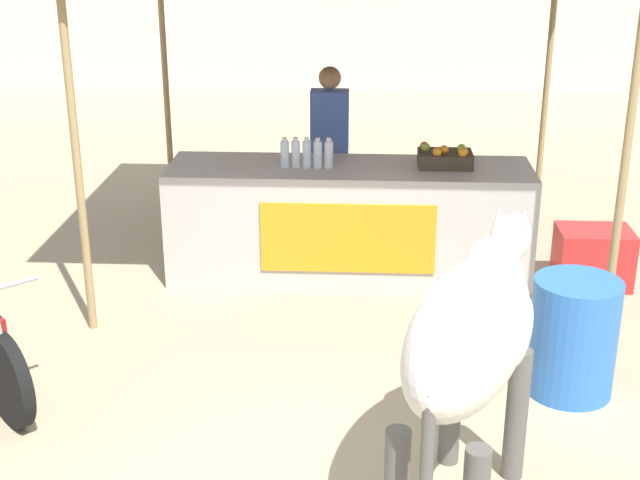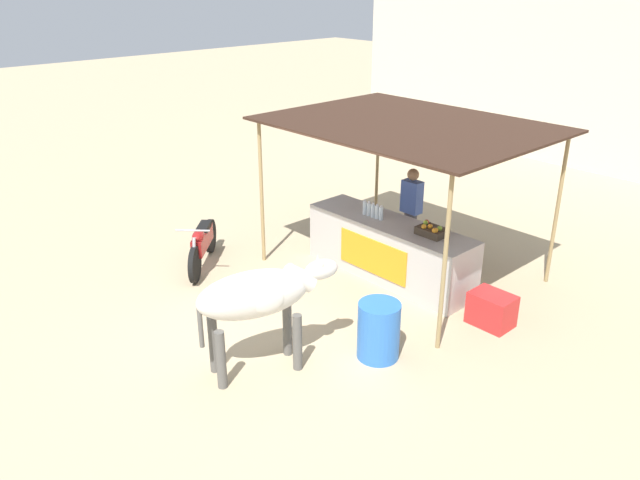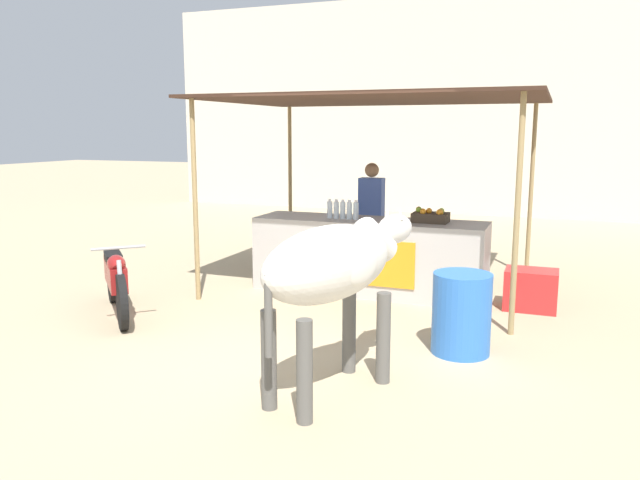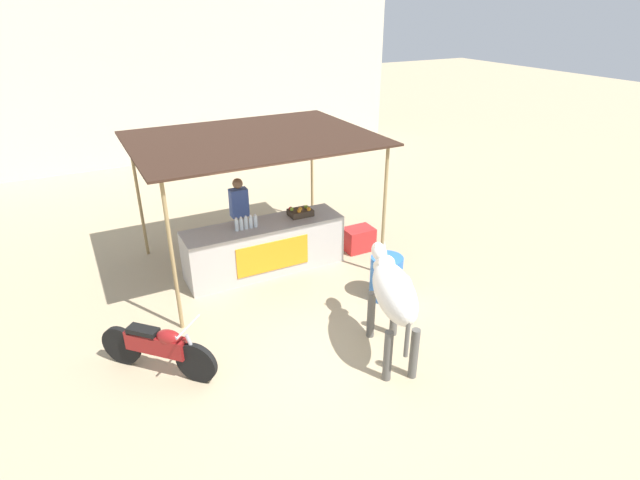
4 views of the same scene
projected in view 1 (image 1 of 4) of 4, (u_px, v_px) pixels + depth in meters
The scene contains 8 objects.
ground_plane at pixel (340, 409), 5.61m from camera, with size 60.00×60.00×0.00m, color tan.
stall_counter at pixel (349, 221), 7.49m from camera, with size 3.00×0.82×0.96m.
water_bottle_row at pixel (307, 154), 7.25m from camera, with size 0.43×0.07×0.25m.
fruit_crate at pixel (445, 158), 7.30m from camera, with size 0.44×0.32×0.18m.
vendor_behind_counter at pixel (330, 155), 8.07m from camera, with size 0.34×0.22×1.65m.
cooler_box at pixel (593, 257), 7.38m from camera, with size 0.60×0.44×0.48m, color red.
water_barrel at pixel (573, 337), 5.69m from camera, with size 0.55×0.55×0.78m, color blue.
cow at pixel (473, 335), 4.29m from camera, with size 0.96×1.83×1.44m.
Camera 1 is at (0.14, -4.87, 2.98)m, focal length 50.00 mm.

